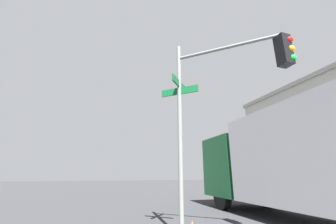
# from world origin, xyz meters

# --- Properties ---
(traffic_signal_near) EXTENTS (2.41, 2.62, 5.17)m
(traffic_signal_near) POSITION_xyz_m (-6.07, -6.14, 3.66)
(traffic_signal_near) COLOR slate
(traffic_signal_near) RESTS_ON ground_plane
(box_truck_second) EXTENTS (8.47, 2.84, 3.52)m
(box_truck_second) POSITION_xyz_m (-7.32, -2.81, 1.93)
(box_truck_second) COLOR #19592D
(box_truck_second) RESTS_ON ground_plane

